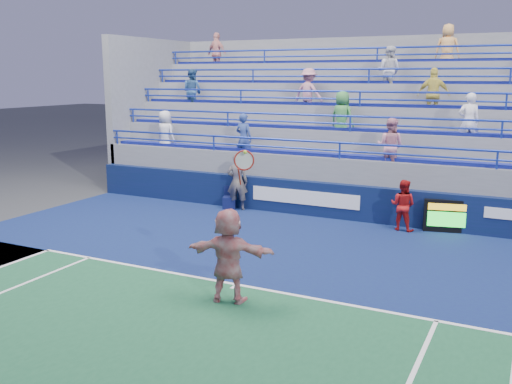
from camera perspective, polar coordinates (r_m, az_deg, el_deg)
The scene contains 8 objects.
ground at distance 12.26m, azimuth -1.91°, elevation -9.33°, with size 120.00×120.00×0.00m, color #333538.
sponsor_wall at distance 17.86m, azimuth 8.03°, elevation -0.91°, with size 18.00×0.32×1.10m.
bleacher_stand at distance 21.26m, azimuth 11.33°, elevation 3.69°, with size 18.00×5.60×6.13m.
serve_speed_board at distance 16.99m, azimuth 18.70°, elevation -2.32°, with size 1.36×0.45×0.94m.
judge_chair at distance 19.08m, azimuth -2.64°, elevation -0.97°, with size 0.53×0.54×0.74m.
tennis_player at distance 11.14m, azimuth -2.76°, elevation -6.34°, with size 1.83×0.91×3.03m.
line_judge at distance 18.76m, azimuth -1.88°, elevation 1.03°, with size 0.69×0.45×1.89m, color #15173B.
ball_girl at distance 16.80m, azimuth 14.47°, elevation -1.29°, with size 0.72×0.56×1.48m, color #A91314.
Camera 1 is at (5.46, -10.07, 4.37)m, focal length 40.00 mm.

